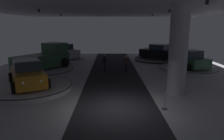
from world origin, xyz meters
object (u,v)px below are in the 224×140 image
(display_car_mid_left, at_px, (28,74))
(display_platform_far_right, at_px, (188,69))
(display_platform_deep_left, at_px, (65,59))
(display_car_deep_left, at_px, (65,52))
(display_platform_deep_right, at_px, (157,59))
(column_right, at_px, (178,51))
(visitor_walking_far, at_px, (126,63))
(visitor_walking_near, at_px, (105,61))
(display_platform_far_left, at_px, (42,70))
(display_car_far_right, at_px, (189,60))
(pickup_truck_far_left, at_px, (44,58))
(display_platform_mid_left, at_px, (29,87))
(display_car_deep_right, at_px, (158,52))

(display_car_mid_left, distance_m, display_platform_far_right, 14.49)
(display_platform_deep_left, xyz_separation_m, display_car_deep_left, (-0.02, 0.02, 0.90))
(display_car_deep_left, relative_size, display_platform_deep_right, 0.76)
(column_right, xyz_separation_m, visitor_walking_far, (-2.61, 6.49, -1.84))
(visitor_walking_near, bearing_deg, display_platform_far_left, -177.21)
(display_platform_deep_left, distance_m, visitor_walking_far, 10.01)
(display_car_deep_left, xyz_separation_m, visitor_walking_far, (7.10, -7.06, -0.17))
(display_car_deep_left, xyz_separation_m, display_car_mid_left, (0.15, -12.48, 0.02))
(column_right, xyz_separation_m, display_platform_far_right, (3.45, 7.37, -2.60))
(display_platform_deep_right, bearing_deg, display_car_far_right, -73.87)
(pickup_truck_far_left, height_order, display_platform_mid_left, pickup_truck_far_left)
(display_platform_far_right, bearing_deg, display_platform_deep_right, 106.13)
(display_car_deep_right, bearing_deg, display_platform_deep_right, 141.02)
(display_car_deep_right, bearing_deg, display_car_deep_left, 178.54)
(column_right, relative_size, display_car_deep_right, 1.25)
(display_car_mid_left, bearing_deg, display_platform_mid_left, -62.83)
(column_right, distance_m, visitor_walking_far, 7.24)
(display_platform_far_left, bearing_deg, display_platform_mid_left, -81.28)
(display_car_mid_left, bearing_deg, display_car_deep_left, 90.68)
(column_right, xyz_separation_m, display_car_deep_left, (-9.71, 13.55, -1.67))
(display_car_mid_left, bearing_deg, visitor_walking_far, 37.94)
(column_right, distance_m, visitor_walking_near, 8.73)
(column_right, bearing_deg, display_car_far_right, 64.80)
(display_platform_deep_left, bearing_deg, display_platform_deep_right, -1.25)
(display_platform_mid_left, distance_m, display_car_mid_left, 0.91)
(display_platform_far_left, distance_m, visitor_walking_far, 7.88)
(display_platform_far_left, bearing_deg, display_car_deep_left, 83.70)
(visitor_walking_near, bearing_deg, display_platform_mid_left, -128.80)
(display_car_deep_left, relative_size, display_car_deep_right, 0.99)
(display_platform_deep_right, distance_m, visitor_walking_near, 8.84)
(display_car_deep_left, bearing_deg, display_car_far_right, -25.24)
(column_right, relative_size, pickup_truck_far_left, 0.98)
(column_right, xyz_separation_m, display_platform_deep_right, (1.74, 13.28, -2.59))
(column_right, bearing_deg, display_platform_far_left, 146.58)
(pickup_truck_far_left, bearing_deg, display_platform_far_left, -121.21)
(display_car_deep_left, xyz_separation_m, display_car_deep_right, (11.48, -0.29, -0.02))
(display_platform_deep_left, height_order, visitor_walking_near, visitor_walking_near)
(display_car_deep_right, relative_size, visitor_walking_near, 2.77)
(display_platform_deep_left, bearing_deg, pickup_truck_far_left, -95.29)
(display_car_deep_right, distance_m, display_platform_far_right, 6.19)
(display_car_far_right, bearing_deg, display_platform_mid_left, -154.16)
(display_platform_far_right, xyz_separation_m, visitor_walking_far, (-6.06, -0.88, 0.76))
(display_platform_far_left, bearing_deg, display_car_mid_left, -81.37)
(display_platform_far_left, distance_m, pickup_truck_far_left, 1.10)
(display_car_mid_left, xyz_separation_m, visitor_walking_near, (4.95, 6.11, -0.19))
(display_platform_deep_right, relative_size, display_platform_far_right, 1.05)
(display_platform_far_right, bearing_deg, display_platform_far_left, -178.03)
(display_car_deep_right, bearing_deg, pickup_truck_far_left, -153.18)
(visitor_walking_near, bearing_deg, display_car_deep_left, 128.65)
(display_platform_deep_right, relative_size, display_car_mid_left, 1.25)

